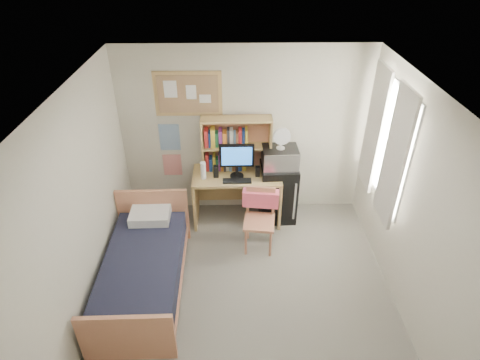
{
  "coord_description": "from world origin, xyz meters",
  "views": [
    {
      "loc": [
        -0.15,
        -3.24,
        3.91
      ],
      "look_at": [
        -0.08,
        1.2,
        1.06
      ],
      "focal_mm": 30.0,
      "sensor_mm": 36.0,
      "label": 1
    }
  ],
  "objects_px": {
    "bed": "(144,274)",
    "microwave": "(280,157)",
    "desk": "(237,197)",
    "bulletin_board": "(188,94)",
    "desk_fan": "(281,139)",
    "speaker_right": "(258,171)",
    "desk_chair": "(259,222)",
    "monitor": "(237,161)",
    "mini_fridge": "(278,191)",
    "speaker_left": "(216,171)"
  },
  "relations": [
    {
      "from": "monitor",
      "to": "bed",
      "type": "bearing_deg",
      "value": -131.02
    },
    {
      "from": "bed",
      "to": "microwave",
      "type": "xyz_separation_m",
      "value": [
        1.79,
        1.47,
        0.8
      ]
    },
    {
      "from": "bulletin_board",
      "to": "desk_fan",
      "type": "distance_m",
      "value": 1.44
    },
    {
      "from": "bulletin_board",
      "to": "speaker_right",
      "type": "distance_m",
      "value": 1.47
    },
    {
      "from": "microwave",
      "to": "desk",
      "type": "bearing_deg",
      "value": -178.78
    },
    {
      "from": "bulletin_board",
      "to": "monitor",
      "type": "xyz_separation_m",
      "value": [
        0.67,
        -0.39,
        -0.85
      ]
    },
    {
      "from": "bed",
      "to": "speaker_left",
      "type": "distance_m",
      "value": 1.74
    },
    {
      "from": "speaker_right",
      "to": "microwave",
      "type": "relative_size",
      "value": 0.31
    },
    {
      "from": "bulletin_board",
      "to": "mini_fridge",
      "type": "distance_m",
      "value": 1.97
    },
    {
      "from": "bulletin_board",
      "to": "speaker_right",
      "type": "height_order",
      "value": "bulletin_board"
    },
    {
      "from": "mini_fridge",
      "to": "bed",
      "type": "xyz_separation_m",
      "value": [
        -1.79,
        -1.49,
        -0.2
      ]
    },
    {
      "from": "mini_fridge",
      "to": "desk_fan",
      "type": "bearing_deg",
      "value": -90.0
    },
    {
      "from": "bed",
      "to": "speaker_right",
      "type": "distance_m",
      "value": 2.11
    },
    {
      "from": "desk_chair",
      "to": "speaker_left",
      "type": "relative_size",
      "value": 5.08
    },
    {
      "from": "desk_chair",
      "to": "speaker_left",
      "type": "distance_m",
      "value": 0.96
    },
    {
      "from": "mini_fridge",
      "to": "microwave",
      "type": "xyz_separation_m",
      "value": [
        0.0,
        -0.02,
        0.61
      ]
    },
    {
      "from": "speaker_right",
      "to": "speaker_left",
      "type": "bearing_deg",
      "value": 180.0
    },
    {
      "from": "bed",
      "to": "monitor",
      "type": "height_order",
      "value": "monitor"
    },
    {
      "from": "desk",
      "to": "speaker_right",
      "type": "height_order",
      "value": "speaker_right"
    },
    {
      "from": "monitor",
      "to": "microwave",
      "type": "xyz_separation_m",
      "value": [
        0.62,
        0.09,
        -0.01
      ]
    },
    {
      "from": "bulletin_board",
      "to": "desk_chair",
      "type": "relative_size",
      "value": 1.03
    },
    {
      "from": "bed",
      "to": "monitor",
      "type": "xyz_separation_m",
      "value": [
        1.17,
        1.37,
        0.81
      ]
    },
    {
      "from": "desk_chair",
      "to": "microwave",
      "type": "xyz_separation_m",
      "value": [
        0.32,
        0.71,
        0.61
      ]
    },
    {
      "from": "mini_fridge",
      "to": "speaker_right",
      "type": "relative_size",
      "value": 5.81
    },
    {
      "from": "desk",
      "to": "desk_fan",
      "type": "relative_size",
      "value": 4.29
    },
    {
      "from": "desk_chair",
      "to": "bulletin_board",
      "type": "bearing_deg",
      "value": 141.05
    },
    {
      "from": "speaker_right",
      "to": "desk_fan",
      "type": "distance_m",
      "value": 0.58
    },
    {
      "from": "desk",
      "to": "speaker_left",
      "type": "relative_size",
      "value": 7.18
    },
    {
      "from": "speaker_left",
      "to": "desk_fan",
      "type": "height_order",
      "value": "desk_fan"
    },
    {
      "from": "monitor",
      "to": "speaker_left",
      "type": "distance_m",
      "value": 0.35
    },
    {
      "from": "desk_chair",
      "to": "monitor",
      "type": "height_order",
      "value": "monitor"
    },
    {
      "from": "speaker_left",
      "to": "microwave",
      "type": "distance_m",
      "value": 0.94
    },
    {
      "from": "mini_fridge",
      "to": "desk_chair",
      "type": "bearing_deg",
      "value": -115.7
    },
    {
      "from": "bulletin_board",
      "to": "desk",
      "type": "bearing_deg",
      "value": -26.13
    },
    {
      "from": "mini_fridge",
      "to": "microwave",
      "type": "bearing_deg",
      "value": -90.0
    },
    {
      "from": "bulletin_board",
      "to": "microwave",
      "type": "bearing_deg",
      "value": -12.81
    },
    {
      "from": "bulletin_board",
      "to": "desk_chair",
      "type": "xyz_separation_m",
      "value": [
        0.97,
        -1.0,
        -1.46
      ]
    },
    {
      "from": "desk_fan",
      "to": "desk",
      "type": "bearing_deg",
      "value": -178.78
    },
    {
      "from": "desk",
      "to": "monitor",
      "type": "distance_m",
      "value": 0.67
    },
    {
      "from": "desk",
      "to": "desk_fan",
      "type": "xyz_separation_m",
      "value": [
        0.63,
        0.03,
        0.96
      ]
    },
    {
      "from": "desk",
      "to": "desk_chair",
      "type": "height_order",
      "value": "desk_chair"
    },
    {
      "from": "desk_chair",
      "to": "desk_fan",
      "type": "distance_m",
      "value": 1.19
    },
    {
      "from": "desk",
      "to": "bed",
      "type": "height_order",
      "value": "desk"
    },
    {
      "from": "speaker_right",
      "to": "desk_fan",
      "type": "xyz_separation_m",
      "value": [
        0.32,
        0.09,
        0.47
      ]
    },
    {
      "from": "bulletin_board",
      "to": "speaker_left",
      "type": "xyz_separation_m",
      "value": [
        0.37,
        -0.39,
        -1.02
      ]
    },
    {
      "from": "mini_fridge",
      "to": "bed",
      "type": "distance_m",
      "value": 2.34
    },
    {
      "from": "desk",
      "to": "desk_fan",
      "type": "distance_m",
      "value": 1.14
    },
    {
      "from": "desk_chair",
      "to": "monitor",
      "type": "bearing_deg",
      "value": 123.09
    },
    {
      "from": "desk_fan",
      "to": "desk_chair",
      "type": "bearing_deg",
      "value": -116.34
    },
    {
      "from": "bulletin_board",
      "to": "desk_chair",
      "type": "height_order",
      "value": "bulletin_board"
    }
  ]
}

